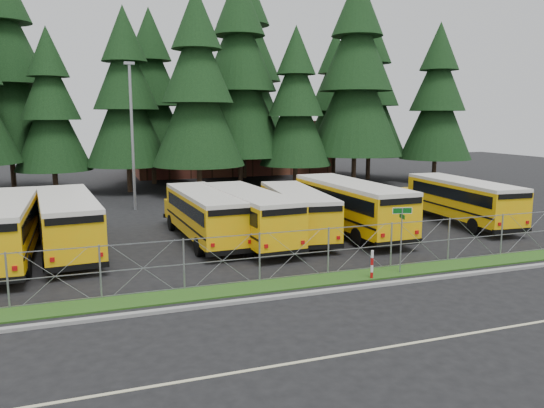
{
  "coord_description": "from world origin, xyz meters",
  "views": [
    {
      "loc": [
        -10.37,
        -20.27,
        6.49
      ],
      "look_at": [
        -1.69,
        4.0,
        2.23
      ],
      "focal_mm": 35.0,
      "sensor_mm": 36.0,
      "label": 1
    }
  ],
  "objects_px": {
    "street_sign": "(402,226)",
    "light_standard": "(132,131)",
    "bus_3": "(204,216)",
    "bus_1": "(67,224)",
    "bus_6": "(347,207)",
    "bus_0": "(4,231)",
    "bus_east": "(459,202)",
    "bus_5": "(295,213)",
    "striped_bollard": "(372,265)",
    "bus_4": "(246,216)"
  },
  "relations": [
    {
      "from": "street_sign",
      "to": "light_standard",
      "type": "bearing_deg",
      "value": 114.55
    },
    {
      "from": "light_standard",
      "to": "bus_3",
      "type": "bearing_deg",
      "value": -77.11
    },
    {
      "from": "bus_1",
      "to": "bus_6",
      "type": "relative_size",
      "value": 0.96
    },
    {
      "from": "light_standard",
      "to": "street_sign",
      "type": "bearing_deg",
      "value": -65.45
    },
    {
      "from": "bus_0",
      "to": "bus_east",
      "type": "xyz_separation_m",
      "value": [
        25.07,
        0.33,
        -0.08
      ]
    },
    {
      "from": "bus_6",
      "to": "bus_0",
      "type": "bearing_deg",
      "value": 179.44
    },
    {
      "from": "bus_0",
      "to": "bus_3",
      "type": "distance_m",
      "value": 9.39
    },
    {
      "from": "bus_5",
      "to": "striped_bollard",
      "type": "bearing_deg",
      "value": -83.57
    },
    {
      "from": "bus_5",
      "to": "bus_0",
      "type": "bearing_deg",
      "value": -171.55
    },
    {
      "from": "street_sign",
      "to": "bus_3",
      "type": "bearing_deg",
      "value": 126.83
    },
    {
      "from": "bus_1",
      "to": "bus_east",
      "type": "xyz_separation_m",
      "value": [
        22.43,
        -0.52,
        -0.05
      ]
    },
    {
      "from": "bus_4",
      "to": "bus_east",
      "type": "height_order",
      "value": "bus_4"
    },
    {
      "from": "bus_4",
      "to": "light_standard",
      "type": "height_order",
      "value": "light_standard"
    },
    {
      "from": "bus_3",
      "to": "light_standard",
      "type": "xyz_separation_m",
      "value": [
        -2.52,
        11.0,
        4.17
      ]
    },
    {
      "from": "bus_4",
      "to": "bus_6",
      "type": "bearing_deg",
      "value": -1.91
    },
    {
      "from": "bus_6",
      "to": "bus_east",
      "type": "relative_size",
      "value": 1.08
    },
    {
      "from": "bus_east",
      "to": "street_sign",
      "type": "xyz_separation_m",
      "value": [
        -9.31,
        -7.93,
        0.68
      ]
    },
    {
      "from": "bus_5",
      "to": "light_standard",
      "type": "bearing_deg",
      "value": 129.64
    },
    {
      "from": "bus_0",
      "to": "street_sign",
      "type": "xyz_separation_m",
      "value": [
        15.76,
        -7.6,
        0.6
      ]
    },
    {
      "from": "bus_0",
      "to": "street_sign",
      "type": "bearing_deg",
      "value": -25.8
    },
    {
      "from": "bus_0",
      "to": "bus_1",
      "type": "height_order",
      "value": "bus_0"
    },
    {
      "from": "bus_4",
      "to": "striped_bollard",
      "type": "distance_m",
      "value": 8.48
    },
    {
      "from": "bus_1",
      "to": "bus_4",
      "type": "relative_size",
      "value": 1.03
    },
    {
      "from": "bus_3",
      "to": "bus_east",
      "type": "distance_m",
      "value": 15.75
    },
    {
      "from": "bus_3",
      "to": "street_sign",
      "type": "bearing_deg",
      "value": -55.85
    },
    {
      "from": "bus_3",
      "to": "street_sign",
      "type": "relative_size",
      "value": 3.61
    },
    {
      "from": "bus_6",
      "to": "bus_east",
      "type": "height_order",
      "value": "bus_6"
    },
    {
      "from": "bus_0",
      "to": "bus_5",
      "type": "xyz_separation_m",
      "value": [
        14.29,
        0.42,
        -0.14
      ]
    },
    {
      "from": "bus_6",
      "to": "striped_bollard",
      "type": "relative_size",
      "value": 9.27
    },
    {
      "from": "bus_0",
      "to": "striped_bollard",
      "type": "height_order",
      "value": "bus_0"
    },
    {
      "from": "bus_6",
      "to": "bus_east",
      "type": "distance_m",
      "value": 7.69
    },
    {
      "from": "street_sign",
      "to": "light_standard",
      "type": "xyz_separation_m",
      "value": [
        -8.94,
        19.57,
        3.47
      ]
    },
    {
      "from": "bus_0",
      "to": "striped_bollard",
      "type": "relative_size",
      "value": 9.13
    },
    {
      "from": "striped_bollard",
      "to": "bus_1",
      "type": "bearing_deg",
      "value": 142.95
    },
    {
      "from": "bus_4",
      "to": "bus_5",
      "type": "bearing_deg",
      "value": 3.57
    },
    {
      "from": "street_sign",
      "to": "striped_bollard",
      "type": "bearing_deg",
      "value": -168.94
    },
    {
      "from": "bus_1",
      "to": "street_sign",
      "type": "bearing_deg",
      "value": -37.91
    },
    {
      "from": "bus_4",
      "to": "bus_east",
      "type": "relative_size",
      "value": 1.01
    },
    {
      "from": "bus_3",
      "to": "bus_6",
      "type": "distance_m",
      "value": 8.08
    },
    {
      "from": "bus_3",
      "to": "bus_4",
      "type": "distance_m",
      "value": 2.24
    },
    {
      "from": "bus_3",
      "to": "bus_6",
      "type": "relative_size",
      "value": 0.91
    },
    {
      "from": "bus_1",
      "to": "street_sign",
      "type": "relative_size",
      "value": 3.8
    },
    {
      "from": "bus_1",
      "to": "bus_4",
      "type": "distance_m",
      "value": 8.77
    },
    {
      "from": "bus_1",
      "to": "striped_bollard",
      "type": "xyz_separation_m",
      "value": [
        11.6,
        -8.75,
        -0.8
      ]
    },
    {
      "from": "bus_0",
      "to": "bus_4",
      "type": "height_order",
      "value": "bus_0"
    },
    {
      "from": "bus_4",
      "to": "bus_6",
      "type": "xyz_separation_m",
      "value": [
        6.0,
        0.2,
        0.1
      ]
    },
    {
      "from": "bus_east",
      "to": "light_standard",
      "type": "distance_m",
      "value": 22.04
    },
    {
      "from": "bus_1",
      "to": "bus_east",
      "type": "relative_size",
      "value": 1.03
    },
    {
      "from": "bus_5",
      "to": "bus_6",
      "type": "xyz_separation_m",
      "value": [
        3.09,
        -0.18,
        0.16
      ]
    },
    {
      "from": "bus_3",
      "to": "light_standard",
      "type": "bearing_deg",
      "value": 100.22
    }
  ]
}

